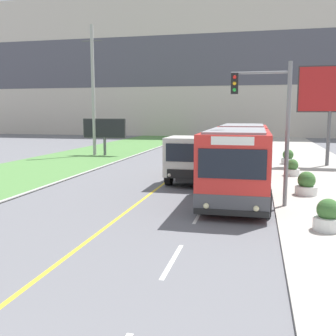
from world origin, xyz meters
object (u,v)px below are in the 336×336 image
at_px(car_distant, 217,149).
at_px(planter_round_far, 288,158).
at_px(planter_round_near, 328,216).
at_px(dump_truck, 193,159).
at_px(billboard_small, 104,129).
at_px(planter_round_second, 306,185).
at_px(utility_pole_far, 93,91).
at_px(billboard_large, 331,92).
at_px(planter_round_third, 292,168).
at_px(traffic_light_mast, 270,116).
at_px(city_bus, 240,158).

relative_size(car_distant, planter_round_far, 4.16).
bearing_deg(planter_round_near, dump_truck, 125.23).
bearing_deg(billboard_small, planter_round_second, -42.49).
xyz_separation_m(dump_truck, car_distant, (-0.03, 12.78, -0.59)).
xyz_separation_m(utility_pole_far, billboard_small, (0.90, 0.10, -3.31)).
relative_size(car_distant, billboard_large, 0.62).
bearing_deg(planter_round_near, car_distant, 105.12).
bearing_deg(billboard_large, planter_round_near, -99.02).
xyz_separation_m(billboard_large, billboard_small, (-17.75, 3.27, -2.80)).
distance_m(utility_pole_far, planter_round_third, 18.66).
height_order(car_distant, traffic_light_mast, traffic_light_mast).
bearing_deg(planter_round_near, city_bus, 115.65).
xyz_separation_m(dump_truck, planter_round_near, (5.55, -7.86, -0.76)).
bearing_deg(planter_round_third, dump_truck, -149.93).
bearing_deg(car_distant, traffic_light_mast, -77.73).
bearing_deg(planter_round_second, city_bus, 164.96).
height_order(city_bus, planter_round_second, city_bus).
xyz_separation_m(city_bus, planter_round_far, (2.99, 10.16, -1.03)).
height_order(car_distant, utility_pole_far, utility_pole_far).
relative_size(billboard_large, planter_round_near, 6.88).
relative_size(billboard_small, planter_round_near, 3.85).
bearing_deg(billboard_large, billboard_small, 169.57).
bearing_deg(traffic_light_mast, planter_round_far, 82.66).
bearing_deg(utility_pole_far, city_bus, -44.80).
bearing_deg(traffic_light_mast, city_bus, 111.48).
bearing_deg(car_distant, planter_round_third, -60.89).
xyz_separation_m(city_bus, car_distant, (-2.56, 14.35, -0.87)).
height_order(city_bus, car_distant, city_bus).
relative_size(dump_truck, planter_round_second, 6.03).
bearing_deg(traffic_light_mast, planter_round_second, 54.21).
bearing_deg(dump_truck, billboard_large, 45.52).
bearing_deg(planter_round_near, planter_round_far, 90.11).
height_order(car_distant, billboard_large, billboard_large).
bearing_deg(utility_pole_far, planter_round_third, -27.60).
bearing_deg(car_distant, billboard_large, -29.08).
height_order(planter_round_near, planter_round_third, planter_round_near).
bearing_deg(billboard_large, car_distant, 150.92).
relative_size(car_distant, traffic_light_mast, 0.76).
bearing_deg(traffic_light_mast, dump_truck, 128.41).
relative_size(billboard_large, planter_round_second, 6.55).
bearing_deg(billboard_large, city_bus, -119.58).
bearing_deg(dump_truck, planter_round_second, -23.26).
bearing_deg(city_bus, planter_round_near, -64.35).
xyz_separation_m(dump_truck, planter_round_far, (5.52, 8.59, -0.75)).
relative_size(city_bus, billboard_large, 1.75).
height_order(utility_pole_far, planter_round_near, utility_pole_far).
bearing_deg(dump_truck, planter_round_far, 57.27).
distance_m(dump_truck, planter_round_far, 10.23).
distance_m(planter_round_near, planter_round_third, 10.96).
xyz_separation_m(billboard_small, planter_round_third, (15.01, -8.42, -1.78)).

